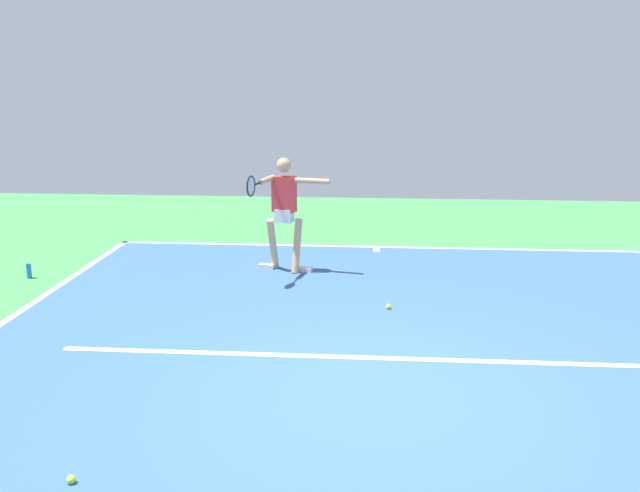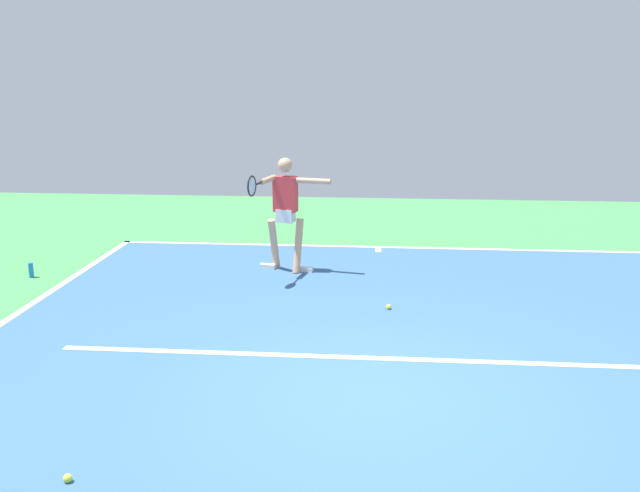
{
  "view_description": "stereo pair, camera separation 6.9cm",
  "coord_description": "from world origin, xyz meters",
  "px_view_note": "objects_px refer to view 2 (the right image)",
  "views": [
    {
      "loc": [
        0.08,
        5.85,
        2.86
      ],
      "look_at": [
        0.69,
        -2.07,
        0.9
      ],
      "focal_mm": 38.7,
      "sensor_mm": 36.0,
      "label": 1
    },
    {
      "loc": [
        0.01,
        5.85,
        2.86
      ],
      "look_at": [
        0.69,
        -2.07,
        0.9
      ],
      "focal_mm": 38.7,
      "sensor_mm": 36.0,
      "label": 2
    }
  ],
  "objects_px": {
    "tennis_player": "(285,207)",
    "tennis_ball_near_service_line": "(68,478)",
    "tennis_ball_far_corner": "(389,307)",
    "water_bottle": "(31,270)"
  },
  "relations": [
    {
      "from": "tennis_player",
      "to": "water_bottle",
      "type": "xyz_separation_m",
      "value": [
        3.66,
        0.68,
        -0.87
      ]
    },
    {
      "from": "tennis_ball_far_corner",
      "to": "water_bottle",
      "type": "distance_m",
      "value": 5.29
    },
    {
      "from": "tennis_player",
      "to": "water_bottle",
      "type": "distance_m",
      "value": 3.82
    },
    {
      "from": "tennis_ball_near_service_line",
      "to": "water_bottle",
      "type": "height_order",
      "value": "water_bottle"
    },
    {
      "from": "tennis_player",
      "to": "tennis_ball_near_service_line",
      "type": "relative_size",
      "value": 26.05
    },
    {
      "from": "tennis_ball_far_corner",
      "to": "tennis_ball_near_service_line",
      "type": "bearing_deg",
      "value": 59.69
    },
    {
      "from": "tennis_ball_far_corner",
      "to": "water_bottle",
      "type": "xyz_separation_m",
      "value": [
        5.2,
        -0.98,
        0.08
      ]
    },
    {
      "from": "tennis_ball_near_service_line",
      "to": "tennis_ball_far_corner",
      "type": "bearing_deg",
      "value": -120.31
    },
    {
      "from": "tennis_ball_far_corner",
      "to": "tennis_player",
      "type": "bearing_deg",
      "value": -47.14
    },
    {
      "from": "tennis_player",
      "to": "tennis_ball_far_corner",
      "type": "xyz_separation_m",
      "value": [
        -1.53,
        1.65,
        -0.95
      ]
    }
  ]
}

